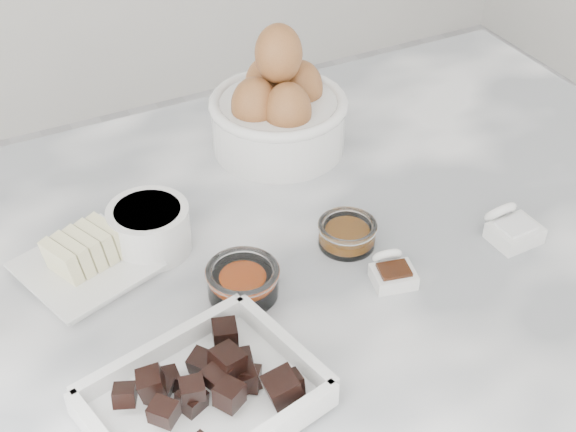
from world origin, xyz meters
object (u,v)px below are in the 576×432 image
object	(u,v)px
sugar_ramekin	(149,227)
egg_bowl	(278,110)
vanilla_spoon	(392,271)
salt_spoon	(511,227)
honey_bowl	(347,233)
butter_plate	(83,260)
chocolate_dish	(204,394)
zest_bowl	(243,280)

from	to	relation	value
sugar_ramekin	egg_bowl	world-z (taller)	egg_bowl
sugar_ramekin	egg_bowl	size ratio (longest dim) A/B	0.50
egg_bowl	vanilla_spoon	size ratio (longest dim) A/B	2.93
salt_spoon	vanilla_spoon	bearing A→B (deg)	179.65
egg_bowl	honey_bowl	size ratio (longest dim) A/B	2.67
butter_plate	vanilla_spoon	distance (m)	0.35
butter_plate	sugar_ramekin	xyz separation A→B (m)	(0.08, 0.01, 0.01)
chocolate_dish	sugar_ramekin	xyz separation A→B (m)	(0.03, 0.25, 0.01)
sugar_ramekin	salt_spoon	world-z (taller)	sugar_ramekin
zest_bowl	honey_bowl	bearing A→B (deg)	8.48
chocolate_dish	honey_bowl	world-z (taller)	chocolate_dish
zest_bowl	salt_spoon	size ratio (longest dim) A/B	1.17
salt_spoon	honey_bowl	bearing A→B (deg)	156.89
zest_bowl	sugar_ramekin	bearing A→B (deg)	118.27
sugar_ramekin	salt_spoon	distance (m)	0.43
sugar_ramekin	egg_bowl	bearing A→B (deg)	29.01
sugar_ramekin	vanilla_spoon	distance (m)	0.29
butter_plate	egg_bowl	bearing A→B (deg)	23.66
butter_plate	chocolate_dish	bearing A→B (deg)	-78.38
sugar_ramekin	honey_bowl	xyz separation A→B (m)	(0.21, -0.10, -0.02)
chocolate_dish	butter_plate	xyz separation A→B (m)	(-0.05, 0.24, -0.00)
chocolate_dish	butter_plate	size ratio (longest dim) A/B	1.43
butter_plate	zest_bowl	size ratio (longest dim) A/B	2.02
honey_bowl	zest_bowl	distance (m)	0.15
honey_bowl	vanilla_spoon	xyz separation A→B (m)	(0.01, -0.08, -0.00)
egg_bowl	zest_bowl	xyz separation A→B (m)	(-0.17, -0.25, -0.04)
zest_bowl	salt_spoon	bearing A→B (deg)	-9.72
butter_plate	honey_bowl	distance (m)	0.31
chocolate_dish	salt_spoon	size ratio (longest dim) A/B	3.38
sugar_ramekin	vanilla_spoon	bearing A→B (deg)	-38.09
salt_spoon	butter_plate	bearing A→B (deg)	160.70
sugar_ramekin	honey_bowl	world-z (taller)	sugar_ramekin
chocolate_dish	sugar_ramekin	bearing A→B (deg)	82.20
zest_bowl	chocolate_dish	bearing A→B (deg)	-127.25
butter_plate	sugar_ramekin	size ratio (longest dim) A/B	1.75
butter_plate	vanilla_spoon	world-z (taller)	butter_plate
chocolate_dish	vanilla_spoon	distance (m)	0.27
butter_plate	honey_bowl	world-z (taller)	butter_plate
chocolate_dish	sugar_ramekin	distance (m)	0.26
butter_plate	honey_bowl	bearing A→B (deg)	-16.84
sugar_ramekin	butter_plate	bearing A→B (deg)	-173.34
egg_bowl	salt_spoon	world-z (taller)	egg_bowl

